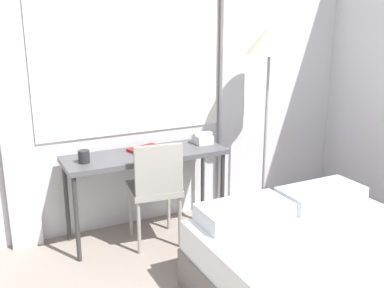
# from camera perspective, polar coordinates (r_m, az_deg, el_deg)

# --- Properties ---
(wall_back_with_window) EXTENTS (4.61, 0.13, 2.70)m
(wall_back_with_window) POSITION_cam_1_polar(r_m,az_deg,el_deg) (4.03, -2.89, 9.08)
(wall_back_with_window) COLOR silver
(wall_back_with_window) RESTS_ON ground_plane
(desk) EXTENTS (1.36, 0.45, 0.74)m
(desk) POSITION_cam_1_polar(r_m,az_deg,el_deg) (3.77, -5.90, -2.11)
(desk) COLOR #4C4C51
(desk) RESTS_ON ground_plane
(desk_chair) EXTENTS (0.45, 0.45, 0.89)m
(desk_chair) POSITION_cam_1_polar(r_m,az_deg,el_deg) (3.64, -4.64, -5.24)
(desk_chair) COLOR gray
(desk_chair) RESTS_ON ground_plane
(standing_lamp) EXTENTS (0.43, 0.43, 1.77)m
(standing_lamp) POSITION_cam_1_polar(r_m,az_deg,el_deg) (4.01, 9.80, 11.85)
(standing_lamp) COLOR #4C4C51
(standing_lamp) RESTS_ON ground_plane
(telephone) EXTENTS (0.17, 0.16, 0.10)m
(telephone) POSITION_cam_1_polar(r_m,az_deg,el_deg) (4.00, 1.37, 0.69)
(telephone) COLOR silver
(telephone) RESTS_ON desk
(book) EXTENTS (0.32, 0.26, 0.02)m
(book) POSITION_cam_1_polar(r_m,az_deg,el_deg) (3.81, -5.88, -0.64)
(book) COLOR maroon
(book) RESTS_ON desk
(mug) EXTENTS (0.09, 0.09, 0.10)m
(mug) POSITION_cam_1_polar(r_m,az_deg,el_deg) (3.57, -13.57, -1.57)
(mug) COLOR #262628
(mug) RESTS_ON desk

